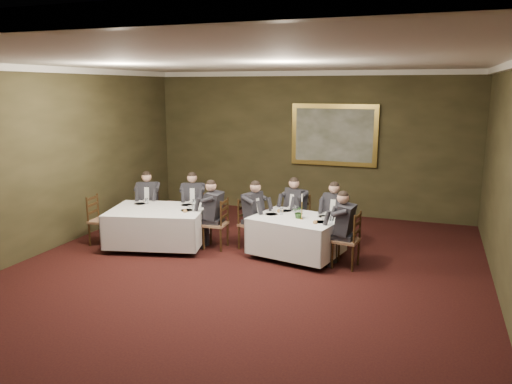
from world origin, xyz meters
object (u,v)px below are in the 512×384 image
Objects in this scene: chair_sec_backleft at (149,219)px; painting at (334,135)px; centerpiece at (299,211)px; candlestick at (302,210)px; table_main at (296,234)px; chair_main_endleft at (252,234)px; chair_sec_endleft at (102,230)px; chair_main_backright at (334,235)px; diner_main_endleft at (252,223)px; diner_main_endright at (346,239)px; chair_main_backleft at (296,229)px; table_second at (158,224)px; diner_sec_backleft at (149,209)px; chair_sec_backright at (194,220)px; diner_sec_backright at (193,210)px; diner_main_backright at (334,224)px; diner_main_backleft at (296,218)px; diner_sec_endright at (215,223)px; chair_main_endright at (346,251)px; chair_sec_endright at (216,234)px.

chair_sec_backleft is 0.48× the size of painting.
candlestick reaches higher than centerpiece.
chair_main_endleft is (-0.97, 0.21, -0.17)m from table_main.
chair_main_backright is at bearing 100.49° from chair_sec_endleft.
centerpiece is at bearing -32.92° from table_main.
chair_main_endleft is 0.74× the size of diner_main_endleft.
chair_main_backleft is at bearing 54.21° from diner_main_endright.
chair_sec_backleft reaches higher than table_main.
diner_main_endleft and diner_main_endright have the same top height.
diner_main_endleft is (0.01, -0.00, 0.23)m from chair_main_endleft.
table_second is 2.12× the size of chair_sec_backleft.
diner_sec_backleft is 1.17m from chair_sec_endleft.
chair_main_endleft is at bearing 164.24° from candlestick.
diner_main_endleft reaches higher than chair_sec_backright.
chair_main_endleft is 1.00× the size of chair_sec_backleft.
diner_sec_backleft is 0.99m from diner_sec_backright.
chair_main_endleft is at bearing 24.85° from diner_main_backright.
table_main is 0.98m from diner_main_endleft.
diner_sec_backright is at bearing -133.65° from painting.
diner_sec_backright is (-1.54, 0.53, 0.00)m from diner_main_endleft.
diner_main_backleft reaches higher than chair_main_endleft.
diner_main_backleft is 3.24m from diner_sec_backleft.
chair_main_backleft is 1.00× the size of chair_sec_backleft.
diner_main_endleft is 1.19m from candlestick.
diner_sec_endright is (1.83, -0.53, 0.23)m from chair_sec_backleft.
table_main is at bearing 92.56° from chair_main_endleft.
diner_main_backright is 1.63m from chair_main_endleft.
table_main and table_second have the same top height.
diner_main_endright is 2.60m from diner_sec_endright.
centerpiece is at bearing 136.34° from candlestick.
chair_main_endright is 1.00× the size of chair_sec_backright.
centerpiece reaches higher than chair_main_backleft.
centerpiece is (-0.52, -0.73, 0.61)m from chair_main_backright.
diner_main_backright reaches higher than chair_sec_endleft.
centerpiece is at bearing 149.33° from chair_sec_backleft.
centerpiece is (3.52, -0.55, 0.61)m from chair_sec_backleft.
table_main is 2.61m from diner_sec_backright.
chair_sec_endleft is 0.48× the size of painting.
chair_main_backleft is 0.74× the size of diner_sec_backright.
diner_main_backright is 1.35× the size of chair_sec_endleft.
chair_sec_backright is (-2.26, -0.11, -0.23)m from diner_main_backleft.
diner_sec_endright is at bearing 59.27° from chair_main_backleft.
chair_main_backleft is at bearing -60.15° from chair_sec_endright.
diner_sec_endright is at bearing 177.45° from candlestick.
diner_main_backright is at bearing 59.42° from candlestick.
chair_sec_backright reaches higher than table_main.
chair_main_endright is at bearing 143.04° from diner_sec_backright.
diner_main_backleft is 1.35× the size of chair_sec_endleft.
diner_main_backleft is 1.63m from chair_main_endright.
chair_sec_endright is at bearing 142.43° from diner_sec_backleft.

